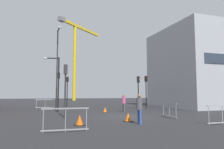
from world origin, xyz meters
name	(u,v)px	position (x,y,z in m)	size (l,w,h in m)	color
ground	(125,116)	(0.00, 0.00, 0.00)	(160.00, 160.00, 0.00)	#28282B
office_block	(210,69)	(15.80, 8.17, 5.14)	(13.64, 11.04, 10.28)	#A8AAB2
construction_crane	(76,48)	(2.90, 44.89, 14.67)	(14.11, 13.46, 21.73)	yellow
streetlamp_tall	(57,63)	(-4.59, 8.32, 5.06)	(0.44, 1.54, 8.83)	#2D2D30
streetlamp_short	(56,79)	(-4.84, 5.82, 3.21)	(1.52, 0.49, 5.30)	black
traffic_light_far	(146,86)	(5.88, 7.95, 2.65)	(0.39, 0.35, 3.94)	black
traffic_light_crosswalk	(59,85)	(-4.25, 10.48, 2.85)	(0.31, 0.39, 4.26)	#232326
traffic_light_island	(138,87)	(4.16, 6.46, 2.51)	(0.38, 0.36, 3.72)	black
traffic_light_near	(67,87)	(-2.82, 14.16, 2.73)	(0.39, 0.34, 4.08)	black
traffic_light_median	(65,82)	(-4.54, 0.30, 2.60)	(0.26, 0.38, 3.87)	#2D2D30
pedestrian_walking	(124,102)	(1.56, 4.28, 0.97)	(0.34, 0.34, 1.68)	#4C4C51
pedestrian_waiting	(139,107)	(-0.88, -4.45, 1.00)	(0.34, 0.34, 1.71)	#33519E
safety_barrier_right_run	(65,119)	(-5.14, -5.71, 0.56)	(2.13, 0.11, 1.08)	gray
safety_barrier_mid_span	(169,110)	(2.70, -1.92, 0.56)	(0.34, 2.27, 1.08)	gray
safety_barrier_rear	(222,114)	(3.63, -5.87, 0.56)	(2.22, 0.17, 1.08)	#9EA0A5
safety_barrier_left_run	(45,104)	(-5.66, 12.46, 0.56)	(2.26, 0.13, 1.08)	#B2B5BA
traffic_cone_striped	(80,121)	(-4.17, -3.79, 0.26)	(0.56, 0.56, 0.57)	black
traffic_cone_by_barrier	(128,117)	(-1.00, -3.03, 0.25)	(0.54, 0.54, 0.54)	black
traffic_cone_on_verge	(105,110)	(-0.41, 4.10, 0.22)	(0.48, 0.48, 0.49)	black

